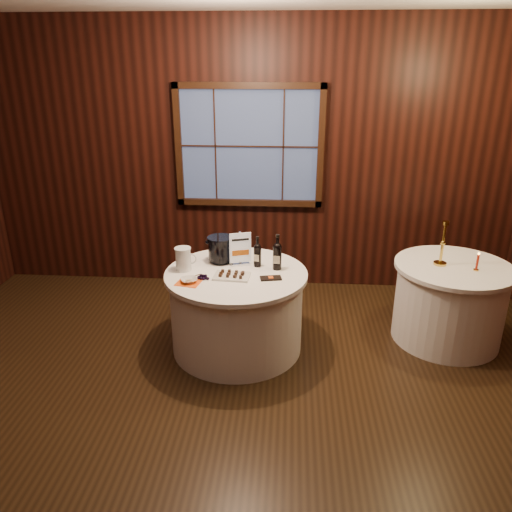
# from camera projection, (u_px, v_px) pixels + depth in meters

# --- Properties ---
(ground) EXTENTS (6.00, 6.00, 0.00)m
(ground) POSITION_uv_depth(u_px,v_px,m) (223.00, 416.00, 3.81)
(ground) COLOR black
(ground) RESTS_ON ground
(back_wall) EXTENTS (6.00, 0.10, 3.00)m
(back_wall) POSITION_uv_depth(u_px,v_px,m) (249.00, 155.00, 5.55)
(back_wall) COLOR black
(back_wall) RESTS_ON ground
(main_table) EXTENTS (1.28, 1.28, 0.77)m
(main_table) POSITION_uv_depth(u_px,v_px,m) (237.00, 310.00, 4.60)
(main_table) COLOR white
(main_table) RESTS_ON ground
(side_table) EXTENTS (1.08, 1.08, 0.77)m
(side_table) POSITION_uv_depth(u_px,v_px,m) (449.00, 302.00, 4.74)
(side_table) COLOR white
(side_table) RESTS_ON ground
(sign_stand) EXTENTS (0.19, 0.14, 0.32)m
(sign_stand) POSITION_uv_depth(u_px,v_px,m) (240.00, 254.00, 4.58)
(sign_stand) COLOR silver
(sign_stand) RESTS_ON main_table
(port_bottle_left) EXTENTS (0.07, 0.08, 0.29)m
(port_bottle_left) POSITION_uv_depth(u_px,v_px,m) (257.00, 253.00, 4.54)
(port_bottle_left) COLOR black
(port_bottle_left) RESTS_ON main_table
(port_bottle_right) EXTENTS (0.08, 0.08, 0.33)m
(port_bottle_right) POSITION_uv_depth(u_px,v_px,m) (277.00, 254.00, 4.47)
(port_bottle_right) COLOR black
(port_bottle_right) RESTS_ON main_table
(ice_bucket) EXTENTS (0.24, 0.24, 0.25)m
(ice_bucket) POSITION_uv_depth(u_px,v_px,m) (221.00, 249.00, 4.63)
(ice_bucket) COLOR black
(ice_bucket) RESTS_ON main_table
(chocolate_plate) EXTENTS (0.33, 0.23, 0.04)m
(chocolate_plate) POSITION_uv_depth(u_px,v_px,m) (232.00, 275.00, 4.35)
(chocolate_plate) COLOR silver
(chocolate_plate) RESTS_ON main_table
(chocolate_box) EXTENTS (0.20, 0.12, 0.02)m
(chocolate_box) POSITION_uv_depth(u_px,v_px,m) (271.00, 278.00, 4.32)
(chocolate_box) COLOR black
(chocolate_box) RESTS_ON main_table
(grape_bunch) EXTENTS (0.18, 0.09, 0.04)m
(grape_bunch) POSITION_uv_depth(u_px,v_px,m) (203.00, 276.00, 4.32)
(grape_bunch) COLOR black
(grape_bunch) RESTS_ON main_table
(glass_pitcher) EXTENTS (0.20, 0.15, 0.21)m
(glass_pitcher) POSITION_uv_depth(u_px,v_px,m) (183.00, 259.00, 4.46)
(glass_pitcher) COLOR silver
(glass_pitcher) RESTS_ON main_table
(orange_napkin) EXTENTS (0.23, 0.23, 0.00)m
(orange_napkin) POSITION_uv_depth(u_px,v_px,m) (189.00, 282.00, 4.25)
(orange_napkin) COLOR #E85413
(orange_napkin) RESTS_ON main_table
(cracker_bowl) EXTENTS (0.18, 0.18, 0.03)m
(cracker_bowl) POSITION_uv_depth(u_px,v_px,m) (189.00, 280.00, 4.25)
(cracker_bowl) COLOR silver
(cracker_bowl) RESTS_ON orange_napkin
(brass_candlestick) EXTENTS (0.12, 0.12, 0.42)m
(brass_candlestick) POSITION_uv_depth(u_px,v_px,m) (442.00, 249.00, 4.57)
(brass_candlestick) COLOR gold
(brass_candlestick) RESTS_ON side_table
(red_candle) EXTENTS (0.05, 0.05, 0.17)m
(red_candle) POSITION_uv_depth(u_px,v_px,m) (477.00, 263.00, 4.47)
(red_candle) COLOR gold
(red_candle) RESTS_ON side_table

